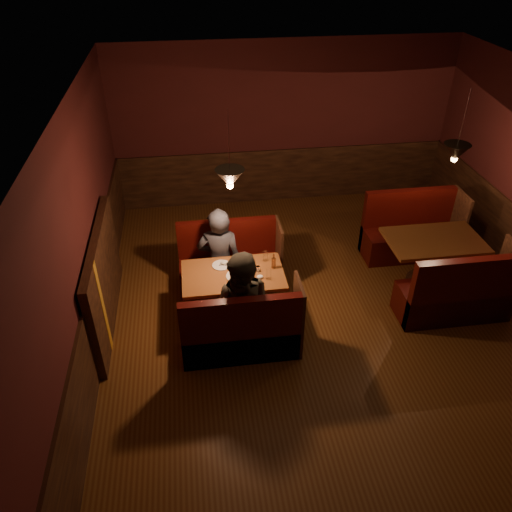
{
  "coord_description": "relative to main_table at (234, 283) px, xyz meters",
  "views": [
    {
      "loc": [
        -1.71,
        -4.92,
        4.52
      ],
      "look_at": [
        -0.97,
        0.24,
        0.95
      ],
      "focal_mm": 35.0,
      "sensor_mm": 36.0,
      "label": 1
    }
  ],
  "objects": [
    {
      "name": "main_bench_near",
      "position": [
        0.02,
        -0.75,
        -0.23
      ],
      "size": [
        1.45,
        0.52,
        0.99
      ],
      "color": "black",
      "rests_on": "ground"
    },
    {
      "name": "second_table",
      "position": [
        2.88,
        0.34,
        0.02
      ],
      "size": [
        1.34,
        0.85,
        0.75
      ],
      "color": "brown",
      "rests_on": "ground"
    },
    {
      "name": "main_bench_far",
      "position": [
        0.02,
        0.74,
        -0.23
      ],
      "size": [
        1.45,
        0.52,
        0.99
      ],
      "color": "black",
      "rests_on": "ground"
    },
    {
      "name": "second_bench_near",
      "position": [
        2.91,
        -0.46,
        -0.21
      ],
      "size": [
        1.48,
        0.55,
        1.05
      ],
      "color": "black",
      "rests_on": "ground"
    },
    {
      "name": "room",
      "position": [
        0.98,
        -0.19,
        0.51
      ],
      "size": [
        6.02,
        7.02,
        2.92
      ],
      "color": "#542A0F",
      "rests_on": "ground"
    },
    {
      "name": "main_table",
      "position": [
        0.0,
        0.0,
        0.0
      ],
      "size": [
        1.31,
        0.8,
        0.92
      ],
      "color": "brown",
      "rests_on": "ground"
    },
    {
      "name": "diner_a",
      "position": [
        -0.14,
        0.55,
        0.31
      ],
      "size": [
        0.67,
        0.49,
        1.7
      ],
      "primitive_type": "imported",
      "rotation": [
        0.0,
        0.0,
        3.0
      ],
      "color": "#2E2E35",
      "rests_on": "ground"
    },
    {
      "name": "second_bench_far",
      "position": [
        2.91,
        1.14,
        -0.21
      ],
      "size": [
        1.48,
        0.55,
        1.05
      ],
      "color": "black",
      "rests_on": "ground"
    },
    {
      "name": "diner_b",
      "position": [
        0.07,
        -0.62,
        0.32
      ],
      "size": [
        1.01,
        0.89,
        1.72
      ],
      "primitive_type": "imported",
      "rotation": [
        0.0,
        0.0,
        -0.34
      ],
      "color": "#2A261E",
      "rests_on": "ground"
    }
  ]
}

